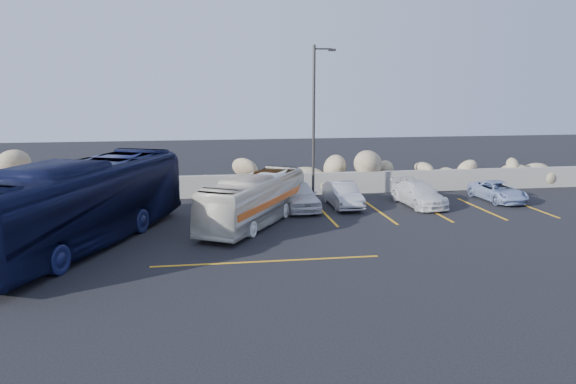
{
  "coord_description": "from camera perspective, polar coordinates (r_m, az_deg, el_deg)",
  "views": [
    {
      "loc": [
        -3.18,
        -18.41,
        6.04
      ],
      "look_at": [
        0.33,
        4.0,
        1.71
      ],
      "focal_mm": 35.0,
      "sensor_mm": 36.0,
      "label": 1
    }
  ],
  "objects": [
    {
      "name": "car_c",
      "position": [
        29.28,
        13.15,
        -0.2
      ],
      "size": [
        1.99,
        4.21,
        1.19
      ],
      "primitive_type": "imported",
      "rotation": [
        0.0,
        0.0,
        0.08
      ],
      "color": "silver",
      "rests_on": "ground"
    },
    {
      "name": "vintage_bus",
      "position": [
        24.65,
        -3.41,
        -0.77
      ],
      "size": [
        5.54,
        7.75,
        2.2
      ],
      "primitive_type": "imported",
      "rotation": [
        0.0,
        0.0,
        -0.52
      ],
      "color": "silver",
      "rests_on": "ground"
    },
    {
      "name": "riprap_pile",
      "position": [
        32.12,
        -3.12,
        2.31
      ],
      "size": [
        54.0,
        2.8,
        2.6
      ],
      "primitive_type": null,
      "color": "#9F8868",
      "rests_on": "ground"
    },
    {
      "name": "car_d",
      "position": [
        31.63,
        20.56,
        0.06
      ],
      "size": [
        1.94,
        3.83,
        1.04
      ],
      "primitive_type": "imported",
      "rotation": [
        0.0,
        0.0,
        0.06
      ],
      "color": "#8FA2CB",
      "rests_on": "ground"
    },
    {
      "name": "seawall",
      "position": [
        31.06,
        -2.88,
        0.71
      ],
      "size": [
        60.0,
        0.4,
        1.2
      ],
      "primitive_type": "cube",
      "color": "gray",
      "rests_on": "ground"
    },
    {
      "name": "car_a",
      "position": [
        27.66,
        1.02,
        -0.33
      ],
      "size": [
        1.88,
        4.18,
        1.39
      ],
      "primitive_type": "imported",
      "rotation": [
        0.0,
        0.0,
        0.06
      ],
      "color": "silver",
      "rests_on": "ground"
    },
    {
      "name": "parking_lines",
      "position": [
        25.94,
        8.93,
        -2.78
      ],
      "size": [
        18.16,
        9.36,
        0.01
      ],
      "color": "orange",
      "rests_on": "ground"
    },
    {
      "name": "tour_coach",
      "position": [
        22.53,
        -20.4,
        -1.12
      ],
      "size": [
        7.14,
        11.97,
        3.29
      ],
      "primitive_type": "imported",
      "rotation": [
        0.0,
        0.0,
        -0.4
      ],
      "color": "#101538",
      "rests_on": "ground"
    },
    {
      "name": "car_b",
      "position": [
        28.34,
        5.59,
        -0.28
      ],
      "size": [
        1.36,
        3.74,
        1.22
      ],
      "primitive_type": "imported",
      "rotation": [
        0.0,
        0.0,
        0.02
      ],
      "color": "#A8A7AC",
      "rests_on": "ground"
    },
    {
      "name": "lamppost",
      "position": [
        28.55,
        2.73,
        7.3
      ],
      "size": [
        1.14,
        0.18,
        8.0
      ],
      "color": "#32302D",
      "rests_on": "ground"
    },
    {
      "name": "ground",
      "position": [
        19.64,
        0.87,
        -7.11
      ],
      "size": [
        90.0,
        90.0,
        0.0
      ],
      "primitive_type": "plane",
      "color": "black",
      "rests_on": "ground"
    }
  ]
}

